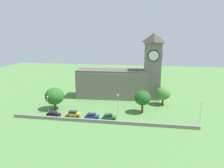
% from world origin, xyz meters
% --- Properties ---
extents(ground_plane, '(200.00, 200.00, 0.00)m').
position_xyz_m(ground_plane, '(0.00, 15.00, 0.00)').
color(ground_plane, '#517F42').
extents(church, '(34.90, 11.34, 26.54)m').
position_xyz_m(church, '(3.19, 23.05, 7.80)').
color(church, slate).
rests_on(church, ground).
extents(quay_barrier, '(57.25, 0.70, 1.02)m').
position_xyz_m(quay_barrier, '(0.00, -4.70, 0.51)').
color(quay_barrier, gray).
rests_on(quay_barrier, ground).
extents(car_black, '(4.45, 2.42, 1.76)m').
position_xyz_m(car_black, '(-16.32, -2.30, 0.89)').
color(car_black, black).
rests_on(car_black, ground).
extents(car_yellow, '(4.65, 2.25, 1.86)m').
position_xyz_m(car_yellow, '(-10.01, -1.03, 0.94)').
color(car_yellow, gold).
rests_on(car_yellow, ground).
extents(car_blue, '(4.63, 2.45, 1.66)m').
position_xyz_m(car_blue, '(-3.51, -1.74, 0.84)').
color(car_blue, '#233D9E').
rests_on(car_blue, ground).
extents(car_green, '(4.31, 2.34, 1.63)m').
position_xyz_m(car_green, '(1.90, -1.34, 0.83)').
color(car_green, '#1E6B38').
rests_on(car_green, ground).
extents(streetlamp_west_end, '(0.44, 0.44, 5.99)m').
position_xyz_m(streetlamp_west_end, '(-19.43, 0.66, 4.09)').
color(streetlamp_west_end, '#9EA0A5').
rests_on(streetlamp_west_end, ground).
extents(streetlamp_west_mid, '(0.44, 0.44, 7.64)m').
position_xyz_m(streetlamp_west_mid, '(4.38, 0.88, 5.04)').
color(streetlamp_west_mid, '#9EA0A5').
rests_on(streetlamp_west_mid, ground).
extents(streetlamp_central, '(0.44, 0.44, 7.28)m').
position_xyz_m(streetlamp_central, '(29.69, 0.72, 4.83)').
color(streetlamp_central, '#9EA0A5').
rests_on(streetlamp_central, ground).
extents(tree_riverside_west, '(6.69, 6.69, 7.88)m').
position_xyz_m(tree_riverside_west, '(-18.70, 4.56, 4.84)').
color(tree_riverside_west, brown).
rests_on(tree_riverside_west, ground).
extents(tree_riverside_east, '(5.49, 5.49, 7.68)m').
position_xyz_m(tree_riverside_east, '(12.04, 6.19, 5.17)').
color(tree_riverside_east, brown).
rests_on(tree_riverside_east, ground).
extents(tree_by_tower, '(5.49, 5.49, 6.92)m').
position_xyz_m(tree_by_tower, '(19.40, 15.89, 4.41)').
color(tree_by_tower, brown).
rests_on(tree_by_tower, ground).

